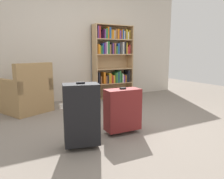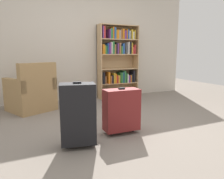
{
  "view_description": "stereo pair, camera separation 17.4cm",
  "coord_description": "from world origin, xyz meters",
  "px_view_note": "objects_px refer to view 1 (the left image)",
  "views": [
    {
      "loc": [
        -1.52,
        -2.48,
        1.06
      ],
      "look_at": [
        -0.12,
        0.16,
        0.55
      ],
      "focal_mm": 33.96,
      "sensor_mm": 36.0,
      "label": 1
    },
    {
      "loc": [
        -1.36,
        -2.56,
        1.06
      ],
      "look_at": [
        -0.12,
        0.16,
        0.55
      ],
      "focal_mm": 33.96,
      "sensor_mm": 36.0,
      "label": 2
    }
  ],
  "objects_px": {
    "mug": "(61,106)",
    "suitcase_black": "(81,114)",
    "suitcase_dark_red": "(123,110)",
    "storage_box": "(115,95)",
    "armchair": "(27,95)",
    "bookshelf": "(113,58)"
  },
  "relations": [
    {
      "from": "mug",
      "to": "suitcase_black",
      "type": "xyz_separation_m",
      "value": [
        -0.23,
        -1.82,
        0.34
      ]
    },
    {
      "from": "suitcase_dark_red",
      "to": "storage_box",
      "type": "bearing_deg",
      "value": 64.3
    },
    {
      "from": "suitcase_dark_red",
      "to": "armchair",
      "type": "bearing_deg",
      "value": 120.38
    },
    {
      "from": "bookshelf",
      "to": "armchair",
      "type": "distance_m",
      "value": 2.14
    },
    {
      "from": "bookshelf",
      "to": "storage_box",
      "type": "xyz_separation_m",
      "value": [
        -0.14,
        -0.39,
        -0.8
      ]
    },
    {
      "from": "storage_box",
      "to": "suitcase_dark_red",
      "type": "relative_size",
      "value": 0.63
    },
    {
      "from": "armchair",
      "to": "suitcase_dark_red",
      "type": "height_order",
      "value": "armchair"
    },
    {
      "from": "bookshelf",
      "to": "mug",
      "type": "xyz_separation_m",
      "value": [
        -1.41,
        -0.51,
        -0.89
      ]
    },
    {
      "from": "armchair",
      "to": "mug",
      "type": "xyz_separation_m",
      "value": [
        0.59,
        -0.06,
        -0.27
      ]
    },
    {
      "from": "mug",
      "to": "armchair",
      "type": "bearing_deg",
      "value": 174.09
    },
    {
      "from": "storage_box",
      "to": "suitcase_dark_red",
      "type": "xyz_separation_m",
      "value": [
        -0.85,
        -1.77,
        0.19
      ]
    },
    {
      "from": "bookshelf",
      "to": "mug",
      "type": "relative_size",
      "value": 14.24
    },
    {
      "from": "suitcase_dark_red",
      "to": "bookshelf",
      "type": "bearing_deg",
      "value": 65.25
    },
    {
      "from": "bookshelf",
      "to": "suitcase_dark_red",
      "type": "relative_size",
      "value": 2.76
    },
    {
      "from": "suitcase_dark_red",
      "to": "mug",
      "type": "bearing_deg",
      "value": 103.99
    },
    {
      "from": "armchair",
      "to": "mug",
      "type": "distance_m",
      "value": 0.65
    },
    {
      "from": "mug",
      "to": "suitcase_dark_red",
      "type": "relative_size",
      "value": 0.19
    },
    {
      "from": "storage_box",
      "to": "suitcase_dark_red",
      "type": "bearing_deg",
      "value": -115.7
    },
    {
      "from": "suitcase_black",
      "to": "storage_box",
      "type": "bearing_deg",
      "value": 52.54
    },
    {
      "from": "armchair",
      "to": "suitcase_black",
      "type": "relative_size",
      "value": 1.24
    },
    {
      "from": "armchair",
      "to": "mug",
      "type": "bearing_deg",
      "value": -5.91
    },
    {
      "from": "storage_box",
      "to": "suitcase_black",
      "type": "xyz_separation_m",
      "value": [
        -1.49,
        -1.95,
        0.25
      ]
    }
  ]
}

